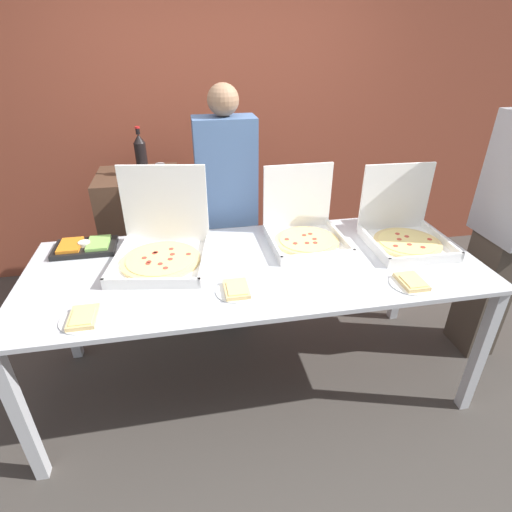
# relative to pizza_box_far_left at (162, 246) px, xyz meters

# --- Properties ---
(ground_plane) EXTENTS (16.00, 16.00, 0.00)m
(ground_plane) POSITION_rel_pizza_box_far_left_xyz_m (0.51, -0.15, -0.96)
(ground_plane) COLOR #423D38
(brick_wall_behind) EXTENTS (10.00, 0.06, 2.80)m
(brick_wall_behind) POSITION_rel_pizza_box_far_left_xyz_m (0.51, 1.55, 0.44)
(brick_wall_behind) COLOR brown
(brick_wall_behind) RESTS_ON ground_plane
(buffet_table) EXTENTS (2.49, 1.00, 0.87)m
(buffet_table) POSITION_rel_pizza_box_far_left_xyz_m (0.51, -0.15, -0.17)
(buffet_table) COLOR silver
(buffet_table) RESTS_ON ground_plane
(pizza_box_far_left) EXTENTS (0.57, 0.58, 0.49)m
(pizza_box_far_left) POSITION_rel_pizza_box_far_left_xyz_m (0.00, 0.00, 0.00)
(pizza_box_far_left) COLOR white
(pizza_box_far_left) RESTS_ON buffet_table
(pizza_box_far_right) EXTENTS (0.44, 0.46, 0.43)m
(pizza_box_far_right) POSITION_rel_pizza_box_far_left_xyz_m (0.85, 0.07, -0.01)
(pizza_box_far_right) COLOR white
(pizza_box_far_right) RESTS_ON buffet_table
(pizza_box_near_left) EXTENTS (0.46, 0.47, 0.44)m
(pizza_box_near_left) POSITION_rel_pizza_box_far_left_xyz_m (1.43, -0.06, -0.01)
(pizza_box_near_left) COLOR white
(pizza_box_near_left) RESTS_ON buffet_table
(paper_plate_front_left) EXTENTS (0.21, 0.21, 0.03)m
(paper_plate_front_left) POSITION_rel_pizza_box_far_left_xyz_m (-0.34, -0.50, -0.07)
(paper_plate_front_left) COLOR white
(paper_plate_front_left) RESTS_ON buffet_table
(paper_plate_front_center) EXTENTS (0.22, 0.22, 0.03)m
(paper_plate_front_center) POSITION_rel_pizza_box_far_left_xyz_m (1.25, -0.50, -0.07)
(paper_plate_front_center) COLOR white
(paper_plate_front_center) RESTS_ON buffet_table
(paper_plate_front_right) EXTENTS (0.21, 0.21, 0.03)m
(paper_plate_front_right) POSITION_rel_pizza_box_far_left_xyz_m (0.36, -0.40, -0.07)
(paper_plate_front_right) COLOR white
(paper_plate_front_right) RESTS_ON buffet_table
(veggie_tray) EXTENTS (0.35, 0.23, 0.05)m
(veggie_tray) POSITION_rel_pizza_box_far_left_xyz_m (-0.45, 0.20, -0.06)
(veggie_tray) COLOR black
(veggie_tray) RESTS_ON buffet_table
(sideboard_podium) EXTENTS (0.59, 0.53, 1.09)m
(sideboard_podium) POSITION_rel_pizza_box_far_left_xyz_m (-0.19, 0.94, -0.41)
(sideboard_podium) COLOR #4C3323
(sideboard_podium) RESTS_ON ground_plane
(soda_bottle) EXTENTS (0.08, 0.08, 0.35)m
(soda_bottle) POSITION_rel_pizza_box_far_left_xyz_m (-0.13, 0.91, 0.28)
(soda_bottle) COLOR black
(soda_bottle) RESTS_ON sideboard_podium
(soda_can_silver) EXTENTS (0.07, 0.07, 0.12)m
(soda_can_silver) POSITION_rel_pizza_box_far_left_xyz_m (0.00, 0.75, 0.19)
(soda_can_silver) COLOR silver
(soda_can_silver) RESTS_ON sideboard_podium
(person_guest_plaid) EXTENTS (0.40, 0.22, 1.74)m
(person_guest_plaid) POSITION_rel_pizza_box_far_left_xyz_m (0.43, 0.54, -0.05)
(person_guest_plaid) COLOR black
(person_guest_plaid) RESTS_ON ground_plane
(person_guest_cap) EXTENTS (0.22, 0.40, 1.82)m
(person_guest_cap) POSITION_rel_pizza_box_far_left_xyz_m (2.09, -0.10, -0.01)
(person_guest_cap) COLOR #473D33
(person_guest_cap) RESTS_ON ground_plane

